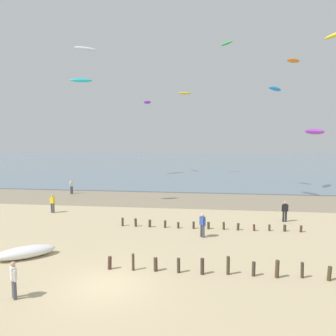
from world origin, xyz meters
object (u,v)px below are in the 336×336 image
Objects in this scene: kite_aloft_2 at (227,43)px; kite_aloft_1 at (275,89)px; person_nearest_camera at (202,224)px; kite_aloft_4 at (86,49)px; person_mid_beach at (285,211)px; kite_aloft_6 at (314,132)px; kite_aloft_10 at (334,35)px; person_right_flank at (14,279)px; grounded_kite at (25,252)px; person_left_flank at (71,186)px; person_by_waterline at (52,203)px; kite_aloft_9 at (81,80)px; kite_aloft_7 at (185,93)px; kite_aloft_8 at (293,61)px; kite_aloft_5 at (147,102)px.

kite_aloft_1 is at bearing -121.74° from kite_aloft_2.
person_nearest_camera is 0.48× the size of kite_aloft_4.
kite_aloft_6 reaches higher than person_mid_beach.
person_mid_beach is 0.56× the size of kite_aloft_10.
person_right_flank is at bearing -136.87° from person_mid_beach.
grounded_kite is 40.34m from kite_aloft_10.
kite_aloft_10 is (31.03, 5.98, 17.98)m from person_left_flank.
kite_aloft_9 is at bearing 57.88° from person_by_waterline.
kite_aloft_9 is (-3.56, 17.58, 11.36)m from person_right_flank.
kite_aloft_1 is 1.49× the size of kite_aloft_9.
kite_aloft_10 is (18.69, -11.98, 5.20)m from kite_aloft_7.
kite_aloft_8 reaches higher than kite_aloft_9.
kite_aloft_10 reaches higher than kite_aloft_7.
kite_aloft_1 is 23.26m from kite_aloft_5.
grounded_kite is 17.83m from kite_aloft_9.
kite_aloft_2 reaches higher than person_nearest_camera.
grounded_kite is 1.11× the size of kite_aloft_6.
person_nearest_camera is at bearing -172.53° from kite_aloft_1.
person_nearest_camera is 12.43m from person_right_flank.
kite_aloft_4 is 1.71× the size of kite_aloft_9.
grounded_kite is 1.07× the size of kite_aloft_1.
person_by_waterline is 0.79× the size of kite_aloft_8.
kite_aloft_4 is at bearing -120.96° from kite_aloft_10.
person_left_flank is at bearing -110.07° from grounded_kite.
kite_aloft_10 is at bearing 52.62° from person_nearest_camera.
kite_aloft_10 reaches higher than kite_aloft_1.
kite_aloft_2 is (16.18, 12.75, 16.90)m from person_by_waterline.
person_mid_beach is (6.70, 4.68, 0.00)m from person_nearest_camera.
kite_aloft_1 is (23.98, 4.09, 11.56)m from person_left_flank.
person_left_flank is 0.77× the size of kite_aloft_7.
kite_aloft_8 is 5.30m from kite_aloft_10.
kite_aloft_9 is at bearing 80.51° from kite_aloft_6.
kite_aloft_2 is at bearing 27.51° from kite_aloft_6.
kite_aloft_2 is 0.58× the size of kite_aloft_4.
kite_aloft_2 is at bearing 123.71° from kite_aloft_1.
kite_aloft_1 is 28.71m from kite_aloft_4.
person_left_flank is 0.82× the size of kite_aloft_2.
kite_aloft_9 reaches higher than person_mid_beach.
kite_aloft_1 is at bearing -55.82° from kite_aloft_4.
kite_aloft_7 reaches higher than person_left_flank.
kite_aloft_1 reaches higher than person_left_flank.
kite_aloft_5 reaches higher than person_right_flank.
person_left_flank is 1.00× the size of person_right_flank.
kite_aloft_5 is 6.64m from kite_aloft_7.
kite_aloft_2 is 0.68× the size of kite_aloft_10.
person_right_flank is 0.82× the size of kite_aloft_9.
kite_aloft_10 reaches higher than kite_aloft_8.
kite_aloft_1 reaches higher than kite_aloft_5.
kite_aloft_5 is 1.26× the size of kite_aloft_8.
kite_aloft_7 is 17.67m from kite_aloft_8.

